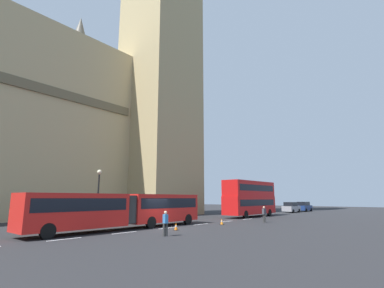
% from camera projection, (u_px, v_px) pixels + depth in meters
% --- Properties ---
extents(ground_plane, '(160.00, 160.00, 0.00)m').
position_uv_depth(ground_plane, '(163.00, 229.00, 24.32)').
color(ground_plane, '#262628').
extents(lane_centre_marking, '(34.40, 0.16, 0.01)m').
position_uv_depth(lane_centre_marking, '(186.00, 226.00, 26.55)').
color(lane_centre_marking, silver).
rests_on(lane_centre_marking, ground_plane).
extents(clock_tower, '(12.18, 12.18, 70.44)m').
position_uv_depth(clock_tower, '(162.00, 6.00, 52.06)').
color(clock_tower, tan).
rests_on(clock_tower, ground_plane).
extents(articulated_bus, '(16.42, 2.54, 2.90)m').
position_uv_depth(articulated_bus, '(124.00, 208.00, 23.99)').
color(articulated_bus, red).
rests_on(articulated_bus, ground_plane).
extents(double_decker_bus, '(10.71, 2.54, 4.90)m').
position_uv_depth(double_decker_bus, '(250.00, 197.00, 40.21)').
color(double_decker_bus, red).
rests_on(double_decker_bus, ground_plane).
extents(sedan_lead, '(4.40, 1.86, 1.85)m').
position_uv_depth(sedan_lead, '(291.00, 207.00, 51.49)').
color(sedan_lead, gray).
rests_on(sedan_lead, ground_plane).
extents(sedan_trailing, '(4.40, 1.86, 1.85)m').
position_uv_depth(sedan_trailing, '(304.00, 207.00, 55.82)').
color(sedan_trailing, navy).
rests_on(sedan_trailing, ground_plane).
extents(traffic_cone_west, '(0.36, 0.36, 0.58)m').
position_uv_depth(traffic_cone_west, '(176.00, 227.00, 23.05)').
color(traffic_cone_west, black).
rests_on(traffic_cone_west, ground_plane).
extents(traffic_cone_middle, '(0.36, 0.36, 0.58)m').
position_uv_depth(traffic_cone_middle, '(222.00, 222.00, 27.92)').
color(traffic_cone_middle, black).
rests_on(traffic_cone_middle, ground_plane).
extents(street_lamp, '(0.44, 0.44, 5.27)m').
position_uv_depth(street_lamp, '(98.00, 193.00, 27.27)').
color(street_lamp, black).
rests_on(street_lamp, ground_plane).
extents(pedestrian_near_cones, '(0.35, 0.45, 1.69)m').
position_uv_depth(pedestrian_near_cones, '(165.00, 222.00, 19.55)').
color(pedestrian_near_cones, '#333333').
rests_on(pedestrian_near_cones, ground_plane).
extents(pedestrian_by_kerb, '(0.43, 0.36, 1.69)m').
position_uv_depth(pedestrian_by_kerb, '(264.00, 214.00, 30.43)').
color(pedestrian_by_kerb, '#333333').
rests_on(pedestrian_by_kerb, ground_plane).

